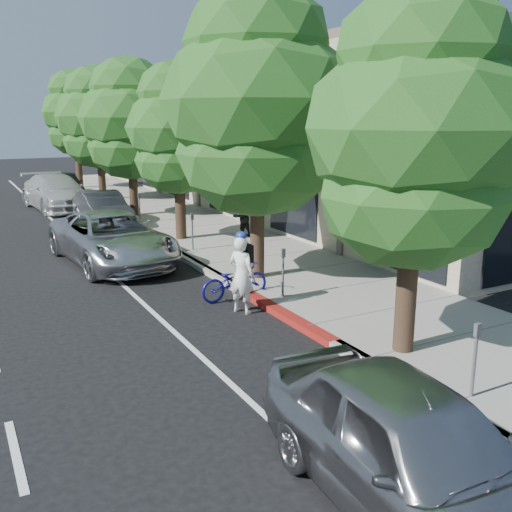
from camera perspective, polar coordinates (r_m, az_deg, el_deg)
ground at (r=12.70m, az=5.21°, el=-7.54°), size 120.00×120.00×0.00m
sidewalk at (r=20.43m, az=-1.78°, el=0.96°), size 4.60×56.00×0.15m
curb at (r=19.54m, az=-7.82°, el=0.24°), size 0.30×56.00×0.15m
curb_red_segment at (r=13.46m, az=2.86°, el=-5.90°), size 0.32×4.00×0.15m
storefront_building at (r=32.21m, az=1.88°, el=11.80°), size 10.00×36.00×7.00m
street_tree_0 at (r=10.84m, az=15.77°, el=11.63°), size 4.15×4.15×6.92m
street_tree_1 at (r=15.73m, az=0.13°, el=14.86°), size 5.23×5.23×8.05m
street_tree_2 at (r=21.20m, az=-7.82°, el=12.35°), size 3.77×3.77×6.59m
street_tree_3 at (r=26.89m, az=-12.50°, el=13.14°), size 4.57×4.57×7.26m
street_tree_4 at (r=32.69m, az=-15.52°, el=13.12°), size 4.55×4.55×7.33m
street_tree_5 at (r=38.56m, az=-17.64°, el=13.37°), size 4.10×4.10×7.53m
cyclist at (r=13.57m, az=-1.45°, el=-1.90°), size 0.72×0.82×1.88m
bicycle at (r=14.67m, az=-2.15°, el=-2.50°), size 1.92×0.76×0.99m
silver_suv at (r=18.74m, az=-14.19°, el=1.71°), size 3.24×6.14×1.65m
dark_sedan at (r=25.27m, az=-15.08°, el=4.52°), size 1.70×4.57×1.49m
white_pickup at (r=30.82m, az=-19.33°, el=6.04°), size 3.07×6.20×1.73m
dark_suv_far at (r=35.53m, az=-18.44°, el=6.83°), size 2.07×4.46×1.48m
near_car_a at (r=7.23m, az=15.38°, el=-18.27°), size 2.24×4.94×1.65m
pedestrian at (r=21.49m, az=-1.46°, el=3.96°), size 0.89×0.77×1.58m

